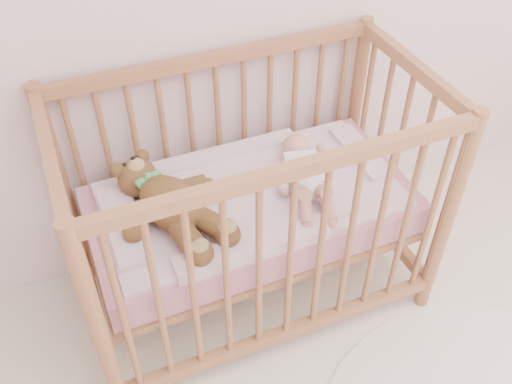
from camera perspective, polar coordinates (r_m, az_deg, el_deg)
name	(u,v)px	position (r m, az deg, el deg)	size (l,w,h in m)	color
crib	(251,207)	(2.19, -0.50, -1.50)	(1.36, 0.76, 1.00)	#B67D4D
mattress	(251,210)	(2.21, -0.50, -1.78)	(1.22, 0.62, 0.13)	pink
blanket	(251,195)	(2.15, -0.51, -0.35)	(1.10, 0.58, 0.06)	#E59EBA
baby	(305,170)	(2.16, 4.89, 2.24)	(0.24, 0.50, 0.12)	white
teddy_bear	(171,204)	(2.02, -8.49, -1.23)	(0.41, 0.59, 0.16)	brown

